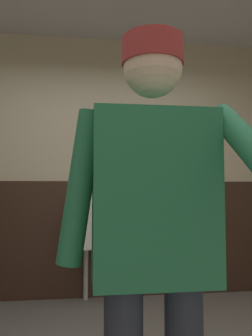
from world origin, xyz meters
TOP-DOWN VIEW (x-y plane):
  - wall_back at (0.00, 1.87)m, footprint 4.63×0.12m
  - wainscot_band_back at (0.00, 1.79)m, footprint 4.03×0.03m
  - urinal_solo at (-0.18, 1.65)m, footprint 0.40×0.34m
  - person at (0.05, -0.54)m, footprint 0.66×0.60m

SIDE VIEW (x-z plane):
  - wainscot_band_back at x=0.00m, z-range 0.00..1.22m
  - urinal_solo at x=-0.18m, z-range 0.16..1.40m
  - person at x=0.05m, z-range 0.15..1.85m
  - wall_back at x=0.00m, z-range 0.00..2.80m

